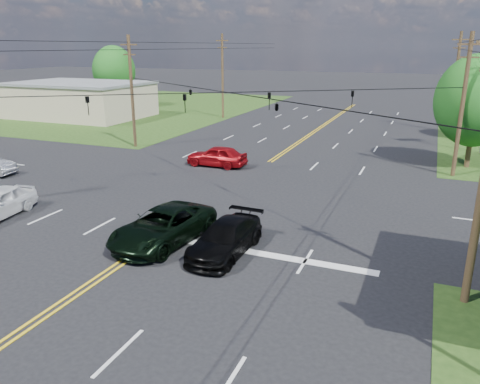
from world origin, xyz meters
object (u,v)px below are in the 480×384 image
at_px(pole_nw, 132,91).
at_px(tree_far_l, 114,71).
at_px(tree_right_a, 476,101).
at_px(suv_black, 226,238).
at_px(pole_left_far, 223,75).
at_px(retail_nw, 80,101).
at_px(pickup_dkgreen, 163,226).
at_px(pole_right_far, 455,81).
at_px(pole_ne, 463,104).

distance_m(pole_nw, tree_far_l, 29.83).
distance_m(tree_right_a, suv_black, 23.36).
relative_size(pole_left_far, tree_right_a, 1.22).
height_order(tree_right_a, suv_black, tree_right_a).
height_order(retail_nw, pole_left_far, pole_left_far).
xyz_separation_m(tree_right_a, pickup_dkgreen, (-13.50, -20.50, -4.08)).
bearing_deg(pickup_dkgreen, suv_black, 6.45).
bearing_deg(pole_right_far, pole_left_far, 180.00).
distance_m(retail_nw, pole_left_far, 18.30).
height_order(pole_nw, pole_ne, same).
xyz_separation_m(pole_right_far, tree_right_a, (1.00, -16.00, -0.30)).
bearing_deg(retail_nw, tree_far_l, 101.31).
relative_size(pole_ne, suv_black, 1.96).
bearing_deg(suv_black, pole_ne, 63.47).
relative_size(pole_nw, pickup_dkgreen, 1.66).
bearing_deg(pole_nw, tree_far_l, 129.56).
xyz_separation_m(retail_nw, pole_left_far, (17.00, 6.00, 3.17)).
xyz_separation_m(retail_nw, tree_far_l, (-2.00, 10.00, 3.19)).
relative_size(tree_right_a, pickup_dkgreen, 1.43).
bearing_deg(tree_right_a, pole_left_far, 149.35).
height_order(pole_left_far, tree_right_a, pole_left_far).
bearing_deg(tree_far_l, suv_black, -48.69).
bearing_deg(retail_nw, pole_nw, -37.41).
relative_size(tree_far_l, pickup_dkgreen, 1.53).
xyz_separation_m(pole_ne, suv_black, (-9.41, -17.50, -4.21)).
xyz_separation_m(pole_right_far, tree_far_l, (-45.00, 4.00, 0.03)).
distance_m(tree_far_l, suv_black, 54.10).
xyz_separation_m(retail_nw, tree_right_a, (44.00, -10.00, 2.87)).
bearing_deg(pole_left_far, retail_nw, -160.56).
xyz_separation_m(pole_nw, tree_right_a, (27.00, 3.00, -0.05)).
relative_size(pole_nw, pole_ne, 1.00).
relative_size(pole_ne, pole_right_far, 0.95).
relative_size(pole_nw, suv_black, 1.96).
xyz_separation_m(pole_nw, pole_ne, (26.00, 0.00, 0.00)).
bearing_deg(pole_left_far, pole_ne, -36.16).
bearing_deg(suv_black, tree_far_l, 133.04).
xyz_separation_m(pole_ne, tree_right_a, (1.00, 3.00, -0.05)).
bearing_deg(pole_ne, retail_nw, 163.18).
height_order(retail_nw, pole_ne, pole_ne).
relative_size(retail_nw, suv_black, 3.31).
distance_m(pickup_dkgreen, suv_black, 3.09).
xyz_separation_m(retail_nw, suv_black, (33.59, -30.50, -1.30)).
bearing_deg(tree_right_a, pole_ne, -108.43).
bearing_deg(pole_ne, pole_nw, 180.00).
relative_size(pole_right_far, tree_far_l, 1.15).
bearing_deg(pole_left_far, pickup_dkgreen, -69.70).
relative_size(retail_nw, pole_left_far, 1.60).
distance_m(pole_nw, pole_left_far, 19.00).
relative_size(pole_nw, tree_right_a, 1.16).
relative_size(retail_nw, pole_right_far, 1.60).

